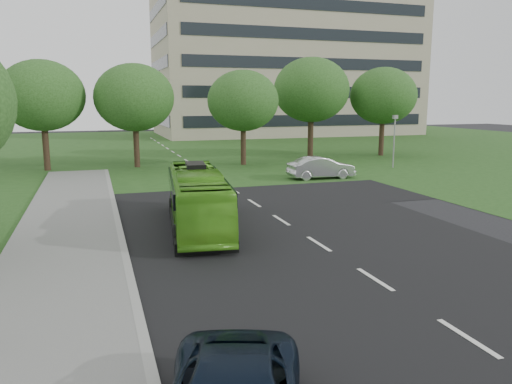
% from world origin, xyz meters
% --- Properties ---
extents(ground, '(160.00, 160.00, 0.00)m').
position_xyz_m(ground, '(0.00, 0.00, 0.00)').
color(ground, black).
rests_on(ground, ground).
extents(street_surfaces, '(120.00, 120.00, 0.15)m').
position_xyz_m(street_surfaces, '(-0.38, 22.75, 0.03)').
color(street_surfaces, black).
rests_on(street_surfaces, ground).
extents(office_building, '(40.10, 20.10, 25.00)m').
position_xyz_m(office_building, '(21.96, 61.96, 12.50)').
color(office_building, tan).
rests_on(office_building, ground).
extents(tree_park_a, '(6.34, 6.34, 8.43)m').
position_xyz_m(tree_park_a, '(-11.42, 26.98, 5.72)').
color(tree_park_a, black).
rests_on(tree_park_a, ground).
extents(tree_park_b, '(6.31, 6.31, 8.27)m').
position_xyz_m(tree_park_b, '(-4.62, 26.77, 5.58)').
color(tree_park_b, black).
rests_on(tree_park_b, ground).
extents(tree_park_c, '(5.91, 5.91, 7.86)m').
position_xyz_m(tree_park_c, '(4.05, 25.55, 5.33)').
color(tree_park_c, black).
rests_on(tree_park_c, ground).
extents(tree_park_d, '(7.06, 7.06, 9.33)m').
position_xyz_m(tree_park_d, '(11.71, 28.89, 6.32)').
color(tree_park_d, black).
rests_on(tree_park_d, ground).
extents(tree_park_e, '(6.40, 6.40, 8.53)m').
position_xyz_m(tree_park_e, '(19.04, 28.26, 5.80)').
color(tree_park_e, black).
rests_on(tree_park_e, ground).
extents(bus, '(3.16, 9.14, 2.49)m').
position_xyz_m(bus, '(-3.83, 5.99, 1.25)').
color(bus, '#54AE22').
rests_on(bus, ground).
extents(sedan, '(4.66, 1.71, 1.52)m').
position_xyz_m(sedan, '(7.04, 16.67, 0.76)').
color(sedan, silver).
rests_on(sedan, ground).
extents(camera_pole, '(0.40, 0.37, 4.22)m').
position_xyz_m(camera_pole, '(15.02, 20.00, 2.72)').
color(camera_pole, gray).
rests_on(camera_pole, ground).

